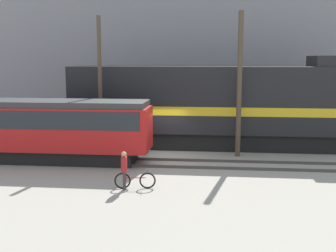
# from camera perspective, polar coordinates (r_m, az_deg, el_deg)

# --- Properties ---
(ground_plane) EXTENTS (120.00, 120.00, 0.00)m
(ground_plane) POSITION_cam_1_polar(r_m,az_deg,el_deg) (22.86, -1.02, -4.23)
(ground_plane) COLOR #9E998C
(track_near) EXTENTS (60.00, 1.51, 0.14)m
(track_near) POSITION_cam_1_polar(r_m,az_deg,el_deg) (21.37, -1.53, -4.99)
(track_near) COLOR #47423D
(track_near) RESTS_ON ground
(track_far) EXTENTS (60.00, 1.51, 0.14)m
(track_far) POSITION_cam_1_polar(r_m,az_deg,el_deg) (25.67, -0.22, -2.60)
(track_far) COLOR #47423D
(track_far) RESTS_ON ground
(building_backdrop) EXTENTS (46.26, 6.00, 11.64)m
(building_backdrop) POSITION_cam_1_polar(r_m,az_deg,el_deg) (34.44, 1.49, 9.98)
(building_backdrop) COLOR gray
(building_backdrop) RESTS_ON ground
(freight_locomotive) EXTENTS (16.99, 3.04, 5.44)m
(freight_locomotive) POSITION_cam_1_polar(r_m,az_deg,el_deg) (25.14, 6.54, 2.81)
(freight_locomotive) COLOR black
(freight_locomotive) RESTS_ON ground
(streetcar) EXTENTS (12.99, 2.54, 3.18)m
(streetcar) POSITION_cam_1_polar(r_m,az_deg,el_deg) (22.94, -18.80, -0.04)
(streetcar) COLOR black
(streetcar) RESTS_ON ground
(bicycle) EXTENTS (1.69, 0.44, 0.74)m
(bicycle) POSITION_cam_1_polar(r_m,az_deg,el_deg) (17.38, -4.49, -7.37)
(bicycle) COLOR black
(bicycle) RESTS_ON ground
(person) EXTENTS (0.27, 0.39, 1.59)m
(person) POSITION_cam_1_polar(r_m,az_deg,el_deg) (17.10, -5.96, -5.53)
(person) COLOR #333333
(person) RESTS_ON ground
(utility_pole_left) EXTENTS (0.22, 0.22, 7.58)m
(utility_pole_left) POSITION_cam_1_polar(r_m,az_deg,el_deg) (23.64, -9.18, 5.39)
(utility_pole_left) COLOR #4C3D2D
(utility_pole_left) RESTS_ON ground
(utility_pole_center) EXTENTS (0.27, 0.27, 7.76)m
(utility_pole_center) POSITION_cam_1_polar(r_m,az_deg,el_deg) (22.85, 9.64, 5.49)
(utility_pole_center) COLOR #4C3D2D
(utility_pole_center) RESTS_ON ground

